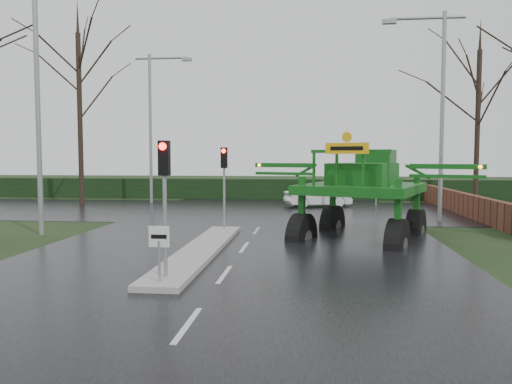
# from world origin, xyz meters

# --- Properties ---
(ground) EXTENTS (140.00, 140.00, 0.00)m
(ground) POSITION_xyz_m (0.00, 0.00, 0.00)
(ground) COLOR black
(ground) RESTS_ON ground
(road_main) EXTENTS (14.00, 80.00, 0.02)m
(road_main) POSITION_xyz_m (0.00, 10.00, 0.00)
(road_main) COLOR black
(road_main) RESTS_ON ground
(road_cross) EXTENTS (80.00, 12.00, 0.02)m
(road_cross) POSITION_xyz_m (0.00, 16.00, 0.01)
(road_cross) COLOR black
(road_cross) RESTS_ON ground
(median_island) EXTENTS (1.20, 10.00, 0.16)m
(median_island) POSITION_xyz_m (-1.30, 3.00, 0.09)
(median_island) COLOR gray
(median_island) RESTS_ON ground
(hedge_row) EXTENTS (44.00, 0.90, 1.50)m
(hedge_row) POSITION_xyz_m (0.00, 24.00, 0.75)
(hedge_row) COLOR black
(hedge_row) RESTS_ON ground
(brick_wall) EXTENTS (0.40, 20.00, 1.20)m
(brick_wall) POSITION_xyz_m (10.50, 16.00, 0.60)
(brick_wall) COLOR #592D1E
(brick_wall) RESTS_ON ground
(keep_left_sign) EXTENTS (0.50, 0.07, 1.35)m
(keep_left_sign) POSITION_xyz_m (-1.30, -1.50, 1.06)
(keep_left_sign) COLOR gray
(keep_left_sign) RESTS_ON ground
(traffic_signal_near) EXTENTS (0.26, 0.33, 3.52)m
(traffic_signal_near) POSITION_xyz_m (-1.30, -1.01, 2.59)
(traffic_signal_near) COLOR gray
(traffic_signal_near) RESTS_ON ground
(traffic_signal_mid) EXTENTS (0.26, 0.33, 3.52)m
(traffic_signal_mid) POSITION_xyz_m (-1.30, 7.49, 2.59)
(traffic_signal_mid) COLOR gray
(traffic_signal_mid) RESTS_ON ground
(traffic_signal_far) EXTENTS (0.26, 0.33, 3.52)m
(traffic_signal_far) POSITION_xyz_m (6.50, 20.01, 2.59)
(traffic_signal_far) COLOR gray
(traffic_signal_far) RESTS_ON ground
(street_light_left_near) EXTENTS (3.85, 0.30, 10.00)m
(street_light_left_near) POSITION_xyz_m (-8.19, 6.00, 5.99)
(street_light_left_near) COLOR gray
(street_light_left_near) RESTS_ON ground
(street_light_right) EXTENTS (3.85, 0.30, 10.00)m
(street_light_right) POSITION_xyz_m (8.19, 12.00, 5.99)
(street_light_right) COLOR gray
(street_light_right) RESTS_ON ground
(street_light_left_far) EXTENTS (3.85, 0.30, 10.00)m
(street_light_left_far) POSITION_xyz_m (-8.19, 20.00, 5.99)
(street_light_left_far) COLOR gray
(street_light_left_far) RESTS_ON ground
(tree_left_far) EXTENTS (7.70, 7.70, 13.26)m
(tree_left_far) POSITION_xyz_m (-12.50, 18.00, 7.15)
(tree_left_far) COLOR black
(tree_left_far) RESTS_ON ground
(tree_right_far) EXTENTS (7.00, 7.00, 12.05)m
(tree_right_far) POSITION_xyz_m (13.00, 21.00, 6.50)
(tree_right_far) COLOR black
(tree_right_far) RESTS_ON ground
(crop_sprayer) EXTENTS (8.41, 6.70, 5.01)m
(crop_sprayer) POSITION_xyz_m (2.02, 6.28, 2.37)
(crop_sprayer) COLOR black
(crop_sprayer) RESTS_ON ground
(white_sedan) EXTENTS (4.34, 2.81, 1.35)m
(white_sedan) POSITION_xyz_m (2.73, 18.51, 0.00)
(white_sedan) COLOR white
(white_sedan) RESTS_ON ground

